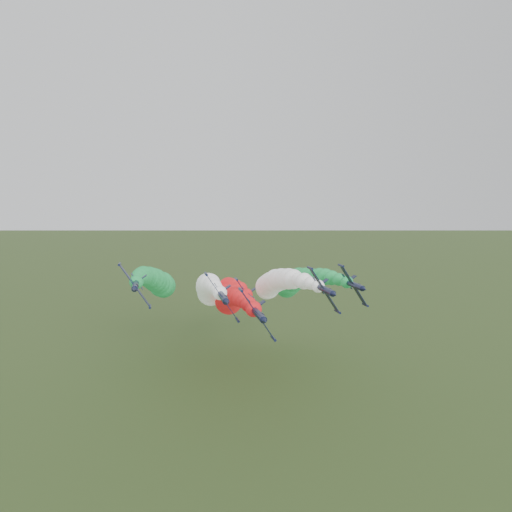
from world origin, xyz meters
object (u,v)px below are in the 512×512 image
object	(u,v)px
jet_inner_left	(210,288)
jet_inner_right	(274,284)
jet_trail	(229,290)
jet_lead	(230,298)
jet_outer_left	(156,282)
jet_outer_right	(294,282)

from	to	relation	value
jet_inner_left	jet_inner_right	size ratio (longest dim) A/B	1.01
jet_inner_left	jet_trail	xyz separation A→B (m)	(7.98, 16.40, -3.59)
jet_lead	jet_trail	bearing A→B (deg)	82.89
jet_inner_left	jet_outer_left	bearing A→B (deg)	145.93
jet_outer_left	jet_trail	distance (m)	24.73
jet_lead	jet_trail	world-z (taller)	jet_lead
jet_lead	jet_outer_right	distance (m)	29.72
jet_inner_left	jet_trail	distance (m)	18.59
jet_outer_left	jet_outer_right	distance (m)	44.62
jet_lead	jet_outer_left	xyz separation A→B (m)	(-20.69, 17.63, 2.69)
jet_outer_right	jet_trail	size ratio (longest dim) A/B	1.00
jet_inner_right	jet_outer_left	distance (m)	36.84
jet_trail	jet_outer_right	bearing A→B (deg)	-15.57
jet_outer_left	jet_inner_left	bearing A→B (deg)	-34.07
jet_inner_right	jet_outer_left	bearing A→B (deg)	161.30
jet_trail	jet_inner_left	bearing A→B (deg)	-115.94
jet_outer_left	jet_outer_right	xyz separation A→B (m)	(44.60, -0.02, -1.46)
jet_outer_left	jet_lead	bearing A→B (deg)	-40.43
jet_trail	jet_inner_right	bearing A→B (deg)	-57.38
jet_trail	jet_lead	bearing A→B (deg)	-97.11
jet_lead	jet_trail	xyz separation A→B (m)	(2.93, 23.45, -1.77)
jet_inner_right	jet_lead	bearing A→B (deg)	-157.76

